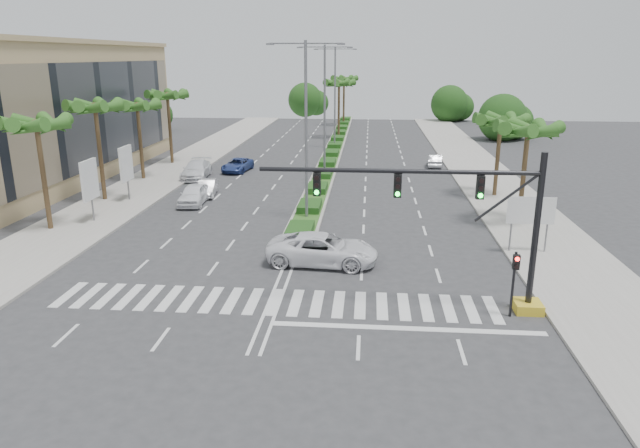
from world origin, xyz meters
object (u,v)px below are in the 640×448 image
object	(u,v)px
car_parked_b	(207,188)
car_crossing	(323,249)
car_parked_c	(237,165)
car_parked_d	(196,170)
car_parked_a	(194,194)
car_right	(435,161)

from	to	relation	value
car_parked_b	car_crossing	xyz separation A→B (m)	(10.74, -15.18, 0.20)
car_parked_b	car_crossing	distance (m)	18.59
car_parked_c	car_crossing	size ratio (longest dim) A/B	0.76
car_parked_b	car_parked_c	xyz separation A→B (m)	(0.22, 10.13, 0.00)
car_parked_c	car_parked_d	world-z (taller)	car_parked_d
car_parked_a	car_right	world-z (taller)	car_parked_a
car_parked_c	car_right	bearing A→B (deg)	19.17
car_crossing	car_right	distance (m)	30.97
car_parked_a	car_parked_c	bearing A→B (deg)	84.67
car_parked_c	car_parked_b	bearing A→B (deg)	-84.18
car_parked_a	car_parked_d	world-z (taller)	car_parked_d
car_right	car_parked_a	bearing A→B (deg)	47.24
car_parked_b	car_parked_d	bearing A→B (deg)	106.84
car_parked_b	car_right	size ratio (longest dim) A/B	1.00
car_crossing	car_parked_b	bearing A→B (deg)	39.58
car_parked_d	car_parked_b	bearing A→B (deg)	-71.10
car_parked_b	car_parked_a	bearing A→B (deg)	-101.62
car_parked_b	car_parked_c	size ratio (longest dim) A/B	0.84
car_parked_c	car_right	distance (m)	20.24
car_crossing	car_right	bearing A→B (deg)	-13.11
car_parked_a	car_crossing	bearing A→B (deg)	-51.43
car_parked_a	car_parked_c	xyz separation A→B (m)	(0.47, 13.02, -0.12)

